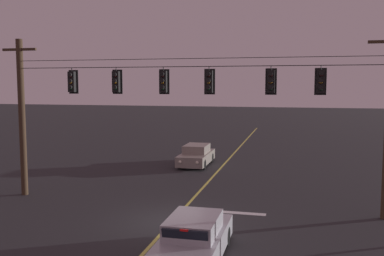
{
  "coord_description": "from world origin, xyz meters",
  "views": [
    {
      "loc": [
        4.71,
        -16.13,
        5.47
      ],
      "look_at": [
        0.0,
        3.45,
        3.44
      ],
      "focal_mm": 40.42,
      "sensor_mm": 36.0,
      "label": 1
    }
  ],
  "objects_px": {
    "traffic_light_leftmost": "(72,82)",
    "traffic_light_rightmost": "(271,81)",
    "car_waiting_near_lane": "(194,239)",
    "traffic_light_centre": "(163,82)",
    "traffic_light_right_inner": "(209,82)",
    "traffic_light_far_right": "(321,81)",
    "traffic_light_left_inner": "(116,82)",
    "car_oncoming_lead": "(196,156)"
  },
  "relations": [
    {
      "from": "traffic_light_centre",
      "to": "traffic_light_leftmost",
      "type": "bearing_deg",
      "value": 180.0
    },
    {
      "from": "traffic_light_centre",
      "to": "traffic_light_rightmost",
      "type": "bearing_deg",
      "value": 0.0
    },
    {
      "from": "traffic_light_rightmost",
      "to": "traffic_light_centre",
      "type": "bearing_deg",
      "value": 180.0
    },
    {
      "from": "traffic_light_centre",
      "to": "traffic_light_rightmost",
      "type": "distance_m",
      "value": 4.74
    },
    {
      "from": "traffic_light_centre",
      "to": "car_waiting_near_lane",
      "type": "relative_size",
      "value": 0.28
    },
    {
      "from": "traffic_light_leftmost",
      "to": "traffic_light_far_right",
      "type": "relative_size",
      "value": 1.0
    },
    {
      "from": "traffic_light_centre",
      "to": "car_waiting_near_lane",
      "type": "xyz_separation_m",
      "value": [
        2.78,
        -5.78,
        -4.95
      ]
    },
    {
      "from": "traffic_light_right_inner",
      "to": "car_waiting_near_lane",
      "type": "distance_m",
      "value": 7.64
    },
    {
      "from": "traffic_light_left_inner",
      "to": "traffic_light_right_inner",
      "type": "distance_m",
      "value": 4.35
    },
    {
      "from": "traffic_light_leftmost",
      "to": "car_waiting_near_lane",
      "type": "relative_size",
      "value": 0.28
    },
    {
      "from": "traffic_light_leftmost",
      "to": "traffic_light_rightmost",
      "type": "xyz_separation_m",
      "value": [
        9.25,
        0.0,
        0.0
      ]
    },
    {
      "from": "traffic_light_left_inner",
      "to": "traffic_light_leftmost",
      "type": "bearing_deg",
      "value": 180.0
    },
    {
      "from": "traffic_light_right_inner",
      "to": "car_oncoming_lead",
      "type": "height_order",
      "value": "traffic_light_right_inner"
    },
    {
      "from": "traffic_light_centre",
      "to": "traffic_light_right_inner",
      "type": "bearing_deg",
      "value": 0.0
    },
    {
      "from": "car_waiting_near_lane",
      "to": "traffic_light_right_inner",
      "type": "bearing_deg",
      "value": 96.89
    },
    {
      "from": "traffic_light_leftmost",
      "to": "traffic_light_centre",
      "type": "relative_size",
      "value": 1.0
    },
    {
      "from": "traffic_light_right_inner",
      "to": "traffic_light_rightmost",
      "type": "height_order",
      "value": "same"
    },
    {
      "from": "traffic_light_rightmost",
      "to": "traffic_light_far_right",
      "type": "height_order",
      "value": "same"
    },
    {
      "from": "traffic_light_leftmost",
      "to": "traffic_light_far_right",
      "type": "height_order",
      "value": "same"
    },
    {
      "from": "traffic_light_left_inner",
      "to": "traffic_light_right_inner",
      "type": "relative_size",
      "value": 1.0
    },
    {
      "from": "traffic_light_far_right",
      "to": "car_waiting_near_lane",
      "type": "relative_size",
      "value": 0.28
    },
    {
      "from": "traffic_light_leftmost",
      "to": "car_oncoming_lead",
      "type": "relative_size",
      "value": 0.28
    },
    {
      "from": "traffic_light_far_right",
      "to": "traffic_light_rightmost",
      "type": "bearing_deg",
      "value": 180.0
    },
    {
      "from": "car_waiting_near_lane",
      "to": "traffic_light_far_right",
      "type": "bearing_deg",
      "value": 55.42
    },
    {
      "from": "traffic_light_left_inner",
      "to": "traffic_light_centre",
      "type": "height_order",
      "value": "same"
    },
    {
      "from": "traffic_light_leftmost",
      "to": "car_oncoming_lead",
      "type": "distance_m",
      "value": 11.6
    },
    {
      "from": "traffic_light_right_inner",
      "to": "traffic_light_rightmost",
      "type": "bearing_deg",
      "value": 0.0
    },
    {
      "from": "traffic_light_rightmost",
      "to": "car_oncoming_lead",
      "type": "bearing_deg",
      "value": 119.22
    },
    {
      "from": "traffic_light_leftmost",
      "to": "traffic_light_rightmost",
      "type": "relative_size",
      "value": 1.0
    },
    {
      "from": "traffic_light_right_inner",
      "to": "car_waiting_near_lane",
      "type": "height_order",
      "value": "traffic_light_right_inner"
    },
    {
      "from": "car_waiting_near_lane",
      "to": "car_oncoming_lead",
      "type": "height_order",
      "value": "same"
    },
    {
      "from": "traffic_light_rightmost",
      "to": "car_waiting_near_lane",
      "type": "xyz_separation_m",
      "value": [
        -1.96,
        -5.78,
        -4.95
      ]
    },
    {
      "from": "traffic_light_leftmost",
      "to": "traffic_light_left_inner",
      "type": "relative_size",
      "value": 1.0
    },
    {
      "from": "traffic_light_leftmost",
      "to": "traffic_light_left_inner",
      "type": "distance_m",
      "value": 2.24
    },
    {
      "from": "traffic_light_leftmost",
      "to": "traffic_light_far_right",
      "type": "distance_m",
      "value": 11.27
    },
    {
      "from": "traffic_light_right_inner",
      "to": "traffic_light_centre",
      "type": "bearing_deg",
      "value": 180.0
    },
    {
      "from": "traffic_light_rightmost",
      "to": "traffic_light_left_inner",
      "type": "bearing_deg",
      "value": 180.0
    },
    {
      "from": "traffic_light_left_inner",
      "to": "traffic_light_right_inner",
      "type": "xyz_separation_m",
      "value": [
        4.35,
        0.0,
        0.0
      ]
    },
    {
      "from": "traffic_light_leftmost",
      "to": "traffic_light_rightmost",
      "type": "bearing_deg",
      "value": 0.0
    },
    {
      "from": "car_oncoming_lead",
      "to": "traffic_light_rightmost",
      "type": "bearing_deg",
      "value": -60.78
    },
    {
      "from": "traffic_light_far_right",
      "to": "car_oncoming_lead",
      "type": "distance_m",
      "value": 13.29
    },
    {
      "from": "traffic_light_left_inner",
      "to": "traffic_light_far_right",
      "type": "bearing_deg",
      "value": 0.0
    }
  ]
}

